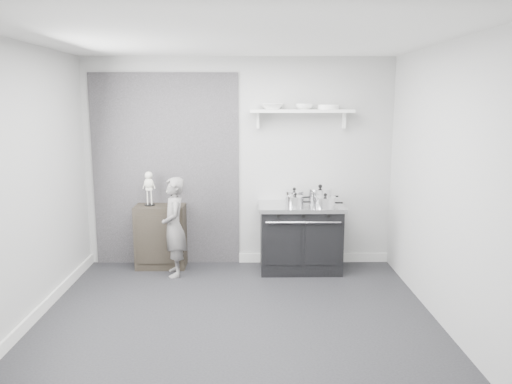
% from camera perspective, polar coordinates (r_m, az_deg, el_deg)
% --- Properties ---
extents(ground, '(4.00, 4.00, 0.00)m').
position_cam_1_polar(ground, '(5.14, -2.33, -14.30)').
color(ground, black).
rests_on(ground, ground).
extents(room_shell, '(4.02, 3.62, 2.71)m').
position_cam_1_polar(room_shell, '(4.85, -3.47, 4.35)').
color(room_shell, '#A8A8A6').
rests_on(room_shell, ground).
extents(wall_shelf, '(1.30, 0.26, 0.24)m').
position_cam_1_polar(wall_shelf, '(6.38, 5.24, 9.10)').
color(wall_shelf, white).
rests_on(wall_shelf, room_shell).
extents(stove, '(1.07, 0.67, 0.86)m').
position_cam_1_polar(stove, '(6.42, 5.09, -5.16)').
color(stove, black).
rests_on(stove, ground).
extents(side_cabinet, '(0.63, 0.37, 0.82)m').
position_cam_1_polar(side_cabinet, '(6.62, -10.81, -5.00)').
color(side_cabinet, black).
rests_on(side_cabinet, ground).
extents(child, '(0.39, 0.50, 1.23)m').
position_cam_1_polar(child, '(6.23, -9.35, -3.96)').
color(child, slate).
rests_on(child, ground).
extents(pot_back_left, '(0.34, 0.25, 0.20)m').
position_cam_1_polar(pot_back_left, '(6.41, 4.39, -0.53)').
color(pot_back_left, silver).
rests_on(pot_back_left, stove).
extents(pot_back_right, '(0.38, 0.30, 0.25)m').
position_cam_1_polar(pot_back_right, '(6.40, 7.33, -0.42)').
color(pot_back_right, silver).
rests_on(pot_back_right, stove).
extents(pot_front_right, '(0.35, 0.26, 0.18)m').
position_cam_1_polar(pot_front_right, '(6.16, 7.91, -1.15)').
color(pot_front_right, silver).
rests_on(pot_front_right, stove).
extents(pot_front_center, '(0.30, 0.21, 0.17)m').
position_cam_1_polar(pot_front_center, '(6.16, 4.51, -1.07)').
color(pot_front_center, silver).
rests_on(pot_front_center, stove).
extents(skeleton_full, '(0.14, 0.09, 0.51)m').
position_cam_1_polar(skeleton_full, '(6.50, -12.13, 0.69)').
color(skeleton_full, beige).
rests_on(skeleton_full, side_cabinet).
extents(skeleton_torso, '(0.11, 0.07, 0.39)m').
position_cam_1_polar(skeleton_torso, '(6.46, -9.68, 0.19)').
color(skeleton_torso, beige).
rests_on(skeleton_torso, side_cabinet).
extents(bowl_large, '(0.30, 0.30, 0.07)m').
position_cam_1_polar(bowl_large, '(6.35, 1.87, 9.76)').
color(bowl_large, white).
rests_on(bowl_large, wall_shelf).
extents(bowl_small, '(0.23, 0.23, 0.07)m').
position_cam_1_polar(bowl_small, '(6.38, 5.55, 9.70)').
color(bowl_small, white).
rests_on(bowl_small, wall_shelf).
extents(plate_stack, '(0.27, 0.27, 0.06)m').
position_cam_1_polar(plate_stack, '(6.42, 8.26, 9.60)').
color(plate_stack, white).
rests_on(plate_stack, wall_shelf).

